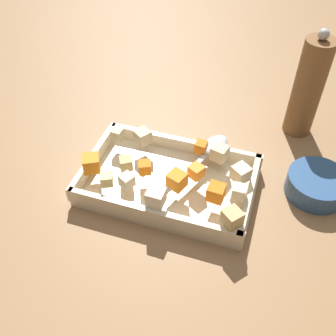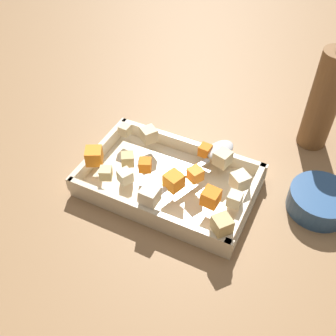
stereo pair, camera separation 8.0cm
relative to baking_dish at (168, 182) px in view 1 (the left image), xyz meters
The scene contains 21 objects.
ground_plane 0.02m from the baking_dish, 73.73° to the left, with size 4.00×4.00×0.00m, color #936D47.
baking_dish is the anchor object (origin of this frame).
carrot_chunk_near_right 0.07m from the baking_dish, ahead, with size 0.03×0.03×0.03m, color orange.
carrot_chunk_heap_side 0.06m from the baking_dish, 48.52° to the right, with size 0.03×0.03×0.03m, color orange.
carrot_chunk_under_handle 0.10m from the baking_dish, 59.33° to the left, with size 0.02×0.02×0.02m, color orange.
carrot_chunk_front_center 0.12m from the baking_dish, 19.58° to the right, with size 0.03×0.03×0.03m, color orange.
carrot_chunk_center 0.16m from the baking_dish, 164.37° to the right, with size 0.03×0.03×0.03m, color orange.
carrot_chunk_near_left 0.06m from the baking_dish, 161.55° to the right, with size 0.02×0.02×0.02m, color orange.
potato_chunk_near_spoon 0.10m from the baking_dish, 137.18° to the right, with size 0.02×0.02×0.02m, color beige.
potato_chunk_far_right 0.12m from the baking_dish, 139.38° to the left, with size 0.03×0.03×0.03m, color beige.
potato_chunk_far_left 0.18m from the baking_dish, 30.58° to the right, with size 0.03×0.03×0.03m, color tan.
potato_chunk_rim_edge 0.15m from the baking_dish, 10.31° to the left, with size 0.03×0.03×0.03m, color beige.
potato_chunk_corner_ne 0.12m from the baking_dish, 38.30° to the left, with size 0.03×0.03×0.03m, color beige.
potato_chunk_corner_se 0.16m from the baking_dish, 155.16° to the left, with size 0.02×0.02×0.02m, color beige.
potato_chunk_back_center 0.10m from the baking_dish, 168.97° to the right, with size 0.03×0.03×0.03m, color tan.
potato_chunk_mid_right 0.13m from the baking_dish, 146.34° to the right, with size 0.02×0.02×0.02m, color #E0CC89.
potato_chunk_mid_left 0.16m from the baking_dish, ahead, with size 0.03×0.03×0.03m, color beige.
parsnip_chunk_heap_top 0.10m from the baking_dish, 83.91° to the right, with size 0.03×0.03×0.03m, color silver.
serving_spoon 0.12m from the baking_dish, 50.97° to the left, with size 0.11×0.23×0.02m.
pepper_mill 0.38m from the baking_dish, 49.46° to the left, with size 0.07×0.07×0.26m.
small_prep_bowl 0.30m from the baking_dish, 15.44° to the left, with size 0.12×0.12×0.05m, color #33598C.
Camera 1 is at (0.17, -0.55, 0.62)m, focal length 42.47 mm.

